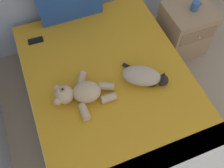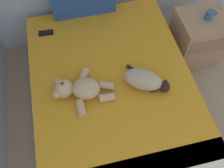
{
  "view_description": "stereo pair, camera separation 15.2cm",
  "coord_description": "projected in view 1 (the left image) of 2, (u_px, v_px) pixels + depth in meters",
  "views": [
    {
      "loc": [
        0.68,
        2.14,
        2.36
      ],
      "look_at": [
        1.07,
        3.14,
        0.6
      ],
      "focal_mm": 39.47,
      "sensor_mm": 36.0,
      "label": 1
    },
    {
      "loc": [
        0.82,
        2.09,
        2.36
      ],
      "look_at": [
        1.07,
        3.14,
        0.6
      ],
      "focal_mm": 39.47,
      "sensor_mm": 36.0,
      "label": 2
    }
  ],
  "objects": [
    {
      "name": "bed",
      "position": [
        111.0,
        95.0,
        2.4
      ],
      "size": [
        1.48,
        2.03,
        0.5
      ],
      "color": "#9E7A56",
      "rests_on": "ground_plane"
    },
    {
      "name": "nightstand",
      "position": [
        184.0,
        30.0,
        2.79
      ],
      "size": [
        0.49,
        0.49,
        0.59
      ],
      "color": "#9E7A56",
      "rests_on": "ground_plane"
    },
    {
      "name": "teddy_bear",
      "position": [
        80.0,
        93.0,
        2.04
      ],
      "size": [
        0.54,
        0.46,
        0.17
      ],
      "color": "tan",
      "rests_on": "bed"
    },
    {
      "name": "cell_phone",
      "position": [
        36.0,
        41.0,
        2.43
      ],
      "size": [
        0.15,
        0.08,
        0.01
      ],
      "color": "black",
      "rests_on": "bed"
    },
    {
      "name": "cat",
      "position": [
        143.0,
        76.0,
        2.13
      ],
      "size": [
        0.41,
        0.39,
        0.15
      ],
      "color": "tan",
      "rests_on": "bed"
    },
    {
      "name": "mug",
      "position": [
        195.0,
        6.0,
        2.5
      ],
      "size": [
        0.12,
        0.08,
        0.09
      ],
      "color": "#33598C",
      "rests_on": "nightstand"
    }
  ]
}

